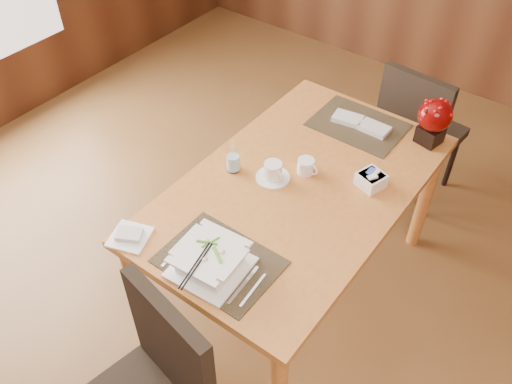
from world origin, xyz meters
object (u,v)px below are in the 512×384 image
Objects in this scene: bread_plate at (130,237)px; far_chair at (416,128)px; berry_decor at (434,119)px; coffee_cup at (273,172)px; creamer_jug at (306,166)px; dining_table at (297,200)px; soup_setting at (210,260)px; sugar_caddy at (371,180)px; water_glass at (233,157)px.

far_chair reaches higher than bread_plate.
coffee_cup is at bearing -123.94° from berry_decor.
creamer_jug is 0.99m from far_chair.
creamer_jug is 0.66m from berry_decor.
coffee_cup is at bearing -119.62° from creamer_jug.
dining_table is 1.64× the size of far_chair.
bread_plate is at bearing -173.16° from soup_setting.
sugar_caddy is at bearing 67.00° from soup_setting.
water_glass is at bearing 82.57° from bread_plate.
berry_decor is at bearing 63.97° from creamer_jug.
berry_decor is at bearing 62.13° from dining_table.
coffee_cup is 0.82m from berry_decor.
sugar_caddy is (0.26, 0.19, 0.13)m from dining_table.
sugar_caddy is at bearing 27.06° from water_glass.
berry_decor is 0.26× the size of far_chair.
water_glass is at bearing -162.60° from dining_table.
dining_table is at bearing 61.09° from bread_plate.
creamer_jug is at bearing 33.95° from water_glass.
berry_decor is (0.45, 0.67, 0.10)m from coffee_cup.
water_glass is 0.64× the size of berry_decor.
berry_decor is (0.08, 0.45, 0.10)m from sugar_caddy.
dining_table is 0.16m from creamer_jug.
soup_setting reaches higher than sugar_caddy.
dining_table is at bearing -117.87° from berry_decor.
bread_plate reaches higher than dining_table.
sugar_caddy is at bearing 102.14° from far_chair.
soup_setting is at bearing -90.39° from dining_table.
berry_decor reaches higher than bread_plate.
soup_setting is (-0.00, -0.60, 0.15)m from dining_table.
sugar_caddy is (0.37, 0.22, -0.01)m from coffee_cup.
sugar_caddy reaches higher than dining_table.
soup_setting is 0.69m from creamer_jug.
far_chair is at bearing 81.67° from dining_table.
far_chair reaches higher than soup_setting.
berry_decor reaches higher than coffee_cup.
water_glass is (-0.29, -0.09, 0.17)m from dining_table.
soup_setting is 1.66m from far_chair.
berry_decor reaches higher than sugar_caddy.
sugar_caddy is 1.07m from bread_plate.
coffee_cup is 1.13m from far_chair.
creamer_jug is at bearing 53.16° from coffee_cup.
bread_plate is (-0.37, -0.07, -0.05)m from soup_setting.
far_chair reaches higher than creamer_jug.
creamer_jug is (-0.02, 0.69, -0.02)m from soup_setting.
water_glass is at bearing -130.86° from berry_decor.
water_glass is at bearing -152.94° from sugar_caddy.
berry_decor is (0.34, 0.64, 0.23)m from dining_table.
coffee_cup is (-0.11, -0.03, 0.13)m from dining_table.
far_chair is (-0.19, 0.39, -0.37)m from berry_decor.
coffee_cup reaches higher than sugar_caddy.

